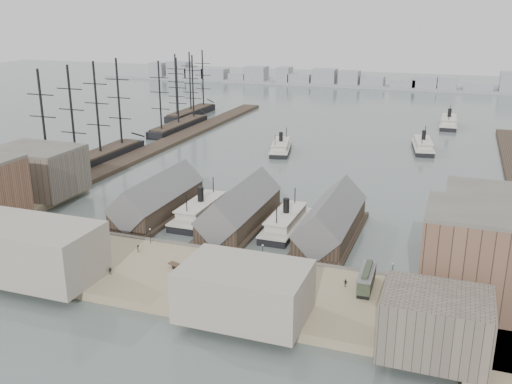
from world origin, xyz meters
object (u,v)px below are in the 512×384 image
at_px(ferry_docked_west, 201,210).
at_px(horse_cart_right, 267,293).
at_px(tram, 367,279).
at_px(horse_cart_left, 43,236).
at_px(horse_cart_center, 181,265).

height_order(ferry_docked_west, horse_cart_right, ferry_docked_west).
bearing_deg(horse_cart_right, ferry_docked_west, 30.64).
bearing_deg(ferry_docked_west, horse_cart_right, -50.62).
bearing_deg(tram, horse_cart_right, -151.90).
relative_size(ferry_docked_west, horse_cart_left, 5.93).
relative_size(horse_cart_left, horse_cart_right, 0.99).
height_order(tram, horse_cart_right, tram).
distance_m(ferry_docked_west, horse_cart_left, 44.10).
bearing_deg(horse_cart_left, ferry_docked_west, -31.98).
height_order(ferry_docked_west, horse_cart_center, ferry_docked_west).
height_order(tram, horse_cart_center, tram).
distance_m(ferry_docked_west, tram, 62.17).
bearing_deg(horse_cart_left, horse_cart_right, -88.57).
xyz_separation_m(ferry_docked_west, tram, (53.36, -31.86, 1.73)).
distance_m(ferry_docked_west, horse_cart_right, 54.98).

